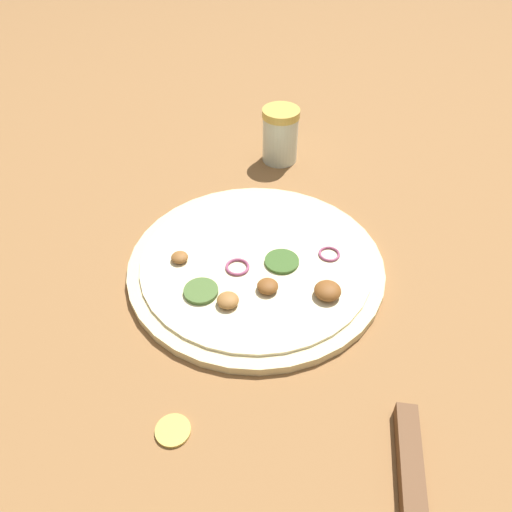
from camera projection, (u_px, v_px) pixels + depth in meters
name	position (u px, v px, depth m)	size (l,w,h in m)	color
ground_plane	(256.00, 268.00, 0.63)	(3.00, 3.00, 0.00)	olive
pizza	(256.00, 265.00, 0.63)	(0.32, 0.32, 0.03)	beige
knife	(413.00, 506.00, 0.41)	(0.04, 0.28, 0.02)	silver
spice_jar	(280.00, 135.00, 0.79)	(0.06, 0.06, 0.09)	silver
loose_cap	(173.00, 430.00, 0.47)	(0.03, 0.03, 0.01)	gold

